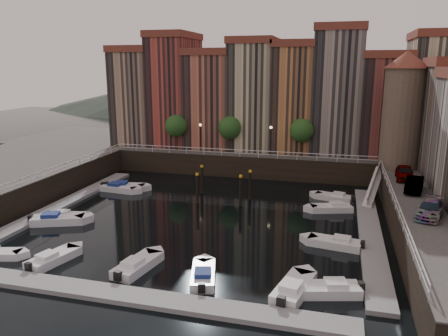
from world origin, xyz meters
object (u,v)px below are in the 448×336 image
(boat_left_1, at_px, (57,220))
(car_b, at_px, (414,185))
(corner_tower, at_px, (403,108))
(mooring_pilings, at_px, (222,186))
(car_a, at_px, (405,174))
(gangway, at_px, (374,184))
(boat_left_2, at_px, (67,216))
(car_c, at_px, (430,210))

(boat_left_1, relative_size, car_b, 1.21)
(corner_tower, distance_m, mooring_pilings, 23.21)
(car_a, distance_m, car_b, 4.70)
(car_b, bearing_deg, mooring_pilings, -173.92)
(gangway, relative_size, boat_left_2, 1.94)
(gangway, bearing_deg, car_a, -29.58)
(boat_left_1, bearing_deg, gangway, 6.05)
(car_a, xyz_separation_m, car_b, (0.29, -4.69, -0.05))
(boat_left_2, xyz_separation_m, car_a, (33.13, 12.94, 3.44))
(corner_tower, distance_m, boat_left_1, 40.32)
(mooring_pilings, relative_size, car_b, 1.48)
(car_c, bearing_deg, car_b, 108.86)
(boat_left_2, height_order, car_b, car_b)
(gangway, xyz_separation_m, car_a, (2.90, -1.65, 1.85))
(corner_tower, bearing_deg, boat_left_1, -148.46)
(boat_left_1, bearing_deg, car_c, -18.07)
(gangway, height_order, boat_left_2, gangway)
(gangway, bearing_deg, boat_left_1, -152.33)
(boat_left_1, height_order, boat_left_2, boat_left_1)
(gangway, relative_size, mooring_pilings, 1.28)
(mooring_pilings, distance_m, car_a, 19.98)
(mooring_pilings, height_order, boat_left_1, mooring_pilings)
(corner_tower, height_order, boat_left_2, corner_tower)
(corner_tower, xyz_separation_m, mooring_pilings, (-19.67, -8.87, -8.54))
(boat_left_1, xyz_separation_m, car_b, (33.63, 9.62, 3.32))
(gangway, bearing_deg, corner_tower, 57.20)
(corner_tower, distance_m, gangway, 9.86)
(boat_left_2, xyz_separation_m, car_b, (33.42, 8.25, 3.40))
(gangway, xyz_separation_m, car_c, (3.33, -13.86, 1.75))
(mooring_pilings, distance_m, boat_left_2, 16.95)
(boat_left_1, distance_m, car_a, 36.44)
(gangway, relative_size, car_c, 1.82)
(boat_left_1, height_order, car_c, car_c)
(car_a, bearing_deg, boat_left_2, -155.41)
(car_a, bearing_deg, mooring_pilings, -168.86)
(car_b, distance_m, car_c, 7.53)
(car_c, bearing_deg, boat_left_1, -158.65)
(car_a, bearing_deg, car_b, -83.24)
(car_a, distance_m, car_c, 12.22)
(corner_tower, distance_m, boat_left_2, 39.49)
(car_a, relative_size, car_b, 1.03)
(car_b, relative_size, car_c, 0.96)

